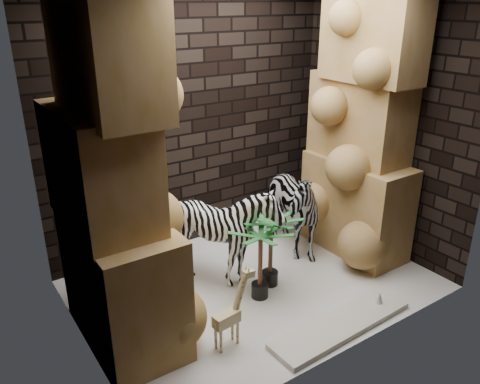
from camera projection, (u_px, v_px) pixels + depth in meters
floor at (255, 284)px, 5.02m from camera, size 3.50×3.50×0.00m
wall_back at (192, 120)px, 5.41m from camera, size 3.50×0.00×3.50m
wall_front at (358, 188)px, 3.49m from camera, size 3.50×0.00×3.50m
wall_left at (66, 186)px, 3.54m from camera, size 0.00×3.00×3.00m
wall_right at (384, 121)px, 5.36m from camera, size 0.00×3.00×3.00m
rock_pillar_left at (112, 176)px, 3.72m from camera, size 0.68×1.30×3.00m
rock_pillar_right at (363, 125)px, 5.19m from camera, size 0.58×1.25×3.00m
zebra_right at (286, 199)px, 5.49m from camera, size 0.76×1.16×1.28m
zebra_left at (225, 238)px, 4.89m from camera, size 1.12×1.29×1.02m
giraffe_toy at (226, 311)px, 4.01m from camera, size 0.38×0.16×0.71m
palm_front at (271, 250)px, 4.87m from camera, size 0.36×0.36×0.81m
palm_back at (260, 263)px, 4.67m from camera, size 0.36×0.36×0.77m
surfboard at (341, 325)px, 4.36m from camera, size 1.49×0.41×0.05m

